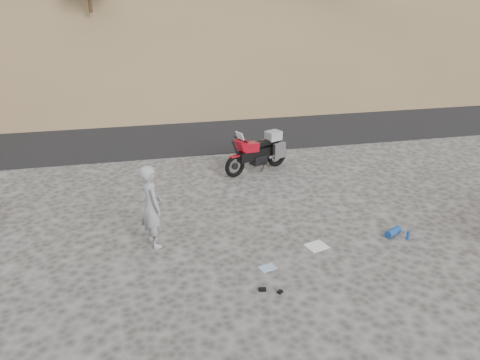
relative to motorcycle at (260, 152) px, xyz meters
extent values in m
plane|color=#3F3C3A|center=(-1.30, -3.77, -0.60)|extent=(140.00, 140.00, 0.00)
cube|color=black|center=(-1.30, 5.23, -0.60)|extent=(120.00, 7.00, 0.05)
torus|color=black|center=(-0.86, -0.38, -0.25)|extent=(0.69, 0.40, 0.70)
cylinder|color=black|center=(-0.86, -0.38, -0.25)|extent=(0.22, 0.14, 0.21)
torus|color=black|center=(0.64, 0.28, -0.25)|extent=(0.74, 0.43, 0.74)
cylinder|color=black|center=(0.64, 0.28, -0.25)|extent=(0.25, 0.17, 0.23)
cylinder|color=black|center=(-0.78, -0.34, 0.14)|extent=(0.39, 0.22, 0.86)
cylinder|color=black|center=(-0.65, -0.28, 0.54)|extent=(0.31, 0.62, 0.05)
cube|color=black|center=(-0.13, -0.06, -0.02)|extent=(1.27, 0.74, 0.32)
cube|color=black|center=(-0.04, -0.01, -0.23)|extent=(0.56, 0.48, 0.30)
cube|color=maroon|center=(-0.36, -0.16, 0.25)|extent=(0.64, 0.51, 0.33)
cube|color=maroon|center=(-0.62, -0.27, 0.37)|extent=(0.44, 0.46, 0.37)
cube|color=silver|center=(-0.69, -0.30, 0.65)|extent=(0.24, 0.34, 0.27)
cube|color=black|center=(0.11, 0.05, 0.27)|extent=(0.63, 0.45, 0.13)
cube|color=black|center=(0.48, 0.21, 0.23)|extent=(0.42, 0.32, 0.11)
cube|color=#A1A1A6|center=(0.63, -0.02, 0.01)|extent=(0.44, 0.29, 0.48)
cube|color=#A1A1A6|center=(0.41, 0.48, 0.01)|extent=(0.44, 0.29, 0.48)
cube|color=gray|center=(0.50, 0.22, 0.44)|extent=(0.55, 0.51, 0.28)
cube|color=maroon|center=(-0.86, -0.38, 0.07)|extent=(0.34, 0.24, 0.04)
cylinder|color=black|center=(0.09, -0.17, -0.41)|extent=(0.11, 0.21, 0.39)
cylinder|color=#A1A1A6|center=(0.51, 0.06, -0.18)|extent=(0.48, 0.28, 0.14)
imported|color=gray|center=(-3.45, -3.87, -0.60)|extent=(0.66, 0.81, 1.90)
cube|color=white|center=(0.08, -4.76, -0.59)|extent=(0.54, 0.51, 0.02)
cylinder|color=navy|center=(2.00, -4.67, -0.51)|extent=(0.48, 0.37, 0.18)
cylinder|color=navy|center=(2.24, -4.90, -0.50)|extent=(0.10, 0.10, 0.21)
cube|color=black|center=(-1.52, -6.06, -0.58)|extent=(0.15, 0.12, 0.04)
cube|color=black|center=(-1.21, -6.20, -0.58)|extent=(0.13, 0.13, 0.04)
cube|color=#8AB1D6|center=(-1.22, -5.35, -0.59)|extent=(0.39, 0.33, 0.01)
camera|label=1|loc=(-3.54, -13.22, 4.81)|focal=35.00mm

